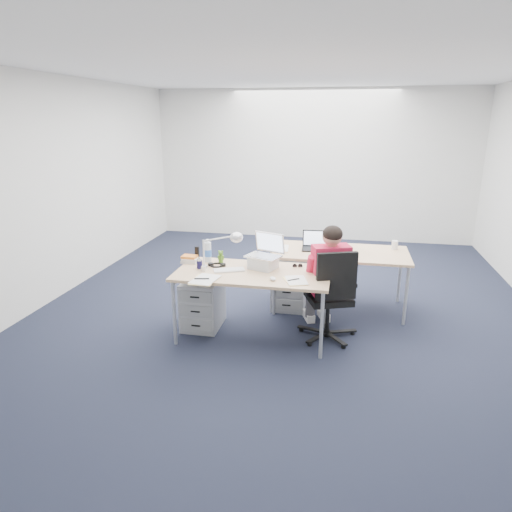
# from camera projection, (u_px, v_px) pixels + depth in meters

# --- Properties ---
(floor) EXTENTS (7.00, 7.00, 0.00)m
(floor) POSITION_uv_depth(u_px,v_px,m) (286.00, 306.00, 5.72)
(floor) COLOR black
(floor) RESTS_ON ground
(room) EXTENTS (6.02, 7.02, 2.80)m
(room) POSITION_uv_depth(u_px,v_px,m) (289.00, 168.00, 5.22)
(room) COLOR silver
(room) RESTS_ON ground
(desk_near) EXTENTS (1.60, 0.80, 0.73)m
(desk_near) POSITION_uv_depth(u_px,v_px,m) (253.00, 276.00, 4.76)
(desk_near) COLOR tan
(desk_near) RESTS_ON ground
(desk_far) EXTENTS (1.60, 0.80, 0.73)m
(desk_far) POSITION_uv_depth(u_px,v_px,m) (340.00, 255.00, 5.48)
(desk_far) COLOR tan
(desk_far) RESTS_ON ground
(office_chair) EXTENTS (0.82, 0.82, 1.01)m
(office_chair) POSITION_uv_depth(u_px,v_px,m) (329.00, 313.00, 4.82)
(office_chair) COLOR black
(office_chair) RESTS_ON ground
(seated_person) EXTENTS (0.53, 0.73, 1.22)m
(seated_person) POSITION_uv_depth(u_px,v_px,m) (326.00, 279.00, 4.89)
(seated_person) COLOR #C31B3D
(seated_person) RESTS_ON ground
(drawer_pedestal_near) EXTENTS (0.40, 0.50, 0.55)m
(drawer_pedestal_near) POSITION_uv_depth(u_px,v_px,m) (203.00, 303.00, 5.11)
(drawer_pedestal_near) COLOR #A6A8AB
(drawer_pedestal_near) RESTS_ON ground
(drawer_pedestal_far) EXTENTS (0.40, 0.50, 0.55)m
(drawer_pedestal_far) POSITION_uv_depth(u_px,v_px,m) (289.00, 285.00, 5.65)
(drawer_pedestal_far) COLOR #A6A8AB
(drawer_pedestal_far) RESTS_ON ground
(silver_laptop) EXTENTS (0.41, 0.37, 0.36)m
(silver_laptop) POSITION_uv_depth(u_px,v_px,m) (263.00, 252.00, 4.80)
(silver_laptop) COLOR silver
(silver_laptop) RESTS_ON desk_near
(wireless_keyboard) EXTENTS (0.35, 0.24, 0.02)m
(wireless_keyboard) POSITION_uv_depth(u_px,v_px,m) (229.00, 270.00, 4.78)
(wireless_keyboard) COLOR white
(wireless_keyboard) RESTS_ON desk_near
(computer_mouse) EXTENTS (0.09, 0.11, 0.03)m
(computer_mouse) POSITION_uv_depth(u_px,v_px,m) (273.00, 279.00, 4.49)
(computer_mouse) COLOR white
(computer_mouse) RESTS_ON desk_near
(headphones) EXTENTS (0.21, 0.17, 0.03)m
(headphones) POSITION_uv_depth(u_px,v_px,m) (217.00, 265.00, 4.93)
(headphones) COLOR black
(headphones) RESTS_ON desk_near
(can_koozie) EXTENTS (0.08, 0.08, 0.10)m
(can_koozie) POSITION_uv_depth(u_px,v_px,m) (200.00, 264.00, 4.84)
(can_koozie) COLOR #141239
(can_koozie) RESTS_ON desk_near
(water_bottle) EXTENTS (0.10, 0.10, 0.25)m
(water_bottle) POSITION_uv_depth(u_px,v_px,m) (208.00, 250.00, 5.05)
(water_bottle) COLOR silver
(water_bottle) RESTS_ON desk_near
(bear_figurine) EXTENTS (0.08, 0.06, 0.14)m
(bear_figurine) POSITION_uv_depth(u_px,v_px,m) (221.00, 256.00, 5.04)
(bear_figurine) COLOR #31671B
(bear_figurine) RESTS_ON desk_near
(book_stack) EXTENTS (0.19, 0.16, 0.08)m
(book_stack) POSITION_uv_depth(u_px,v_px,m) (190.00, 259.00, 5.04)
(book_stack) COLOR silver
(book_stack) RESTS_ON desk_near
(cordless_phone) EXTENTS (0.05, 0.04, 0.16)m
(cordless_phone) POSITION_uv_depth(u_px,v_px,m) (197.00, 254.00, 5.10)
(cordless_phone) COLOR black
(cordless_phone) RESTS_ON desk_near
(papers_left) EXTENTS (0.25, 0.34, 0.01)m
(papers_left) POSITION_uv_depth(u_px,v_px,m) (204.00, 280.00, 4.49)
(papers_left) COLOR #FFE093
(papers_left) RESTS_ON desk_near
(papers_right) EXTENTS (0.27, 0.32, 0.01)m
(papers_right) POSITION_uv_depth(u_px,v_px,m) (295.00, 281.00, 4.47)
(papers_right) COLOR #FFE093
(papers_right) RESTS_ON desk_near
(sunglasses) EXTENTS (0.12, 0.08, 0.03)m
(sunglasses) POSITION_uv_depth(u_px,v_px,m) (298.00, 266.00, 4.89)
(sunglasses) COLOR black
(sunglasses) RESTS_ON desk_near
(desk_lamp) EXTENTS (0.40, 0.15, 0.45)m
(desk_lamp) POSITION_uv_depth(u_px,v_px,m) (216.00, 251.00, 4.69)
(desk_lamp) COLOR silver
(desk_lamp) RESTS_ON desk_near
(dark_laptop) EXTENTS (0.35, 0.34, 0.24)m
(dark_laptop) POSITION_uv_depth(u_px,v_px,m) (316.00, 240.00, 5.50)
(dark_laptop) COLOR black
(dark_laptop) RESTS_ON desk_far
(far_cup) EXTENTS (0.09, 0.09, 0.11)m
(far_cup) POSITION_uv_depth(u_px,v_px,m) (395.00, 245.00, 5.55)
(far_cup) COLOR white
(far_cup) RESTS_ON desk_far
(far_papers) EXTENTS (0.26, 0.34, 0.01)m
(far_papers) POSITION_uv_depth(u_px,v_px,m) (278.00, 249.00, 5.58)
(far_papers) COLOR white
(far_papers) RESTS_ON desk_far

